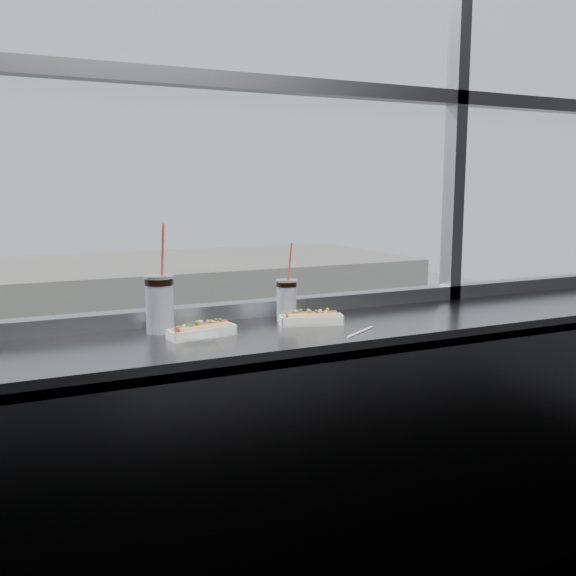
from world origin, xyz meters
name	(u,v)px	position (x,y,z in m)	size (l,w,h in m)	color
wall_back_lower	(251,447)	(0.00, 1.50, 0.55)	(6.00, 6.00, 0.00)	black
window_glass	(245,0)	(0.00, 1.52, 2.30)	(6.00, 6.00, 0.00)	silver
counter	(279,338)	(0.00, 1.23, 1.07)	(6.00, 0.55, 0.06)	slate
counter_fascia	(311,503)	(0.00, 0.97, 0.55)	(6.00, 0.04, 1.04)	slate
hotdog_tray_left	(202,330)	(-0.29, 1.24, 1.12)	(0.25, 0.11, 0.06)	white
hotdog_tray_right	(311,318)	(0.15, 1.26, 1.12)	(0.25, 0.14, 0.06)	white
soda_cup_left	(160,301)	(-0.40, 1.36, 1.21)	(0.11, 0.11, 0.39)	white
soda_cup_right	(287,298)	(0.09, 1.36, 1.19)	(0.08, 0.08, 0.30)	white
loose_straw	(360,332)	(0.24, 1.05, 1.10)	(0.01, 0.01, 0.19)	white
wrapper	(201,337)	(-0.30, 1.19, 1.11)	(0.11, 0.08, 0.03)	silver
plaza_ground	(9,377)	(0.00, 45.00, -11.00)	(120.00, 120.00, 0.00)	gray
street_asphalt	(37,553)	(0.00, 21.50, -10.97)	(80.00, 10.00, 0.06)	black
far_sidewalk	(23,465)	(0.00, 29.50, -10.98)	(80.00, 6.00, 0.04)	gray
far_building	(8,335)	(0.00, 39.50, -7.00)	(50.00, 14.00, 8.00)	gray
car_near_d	(290,526)	(7.84, 17.50, -9.79)	(6.88, 2.87, 2.29)	#F7FFCB
car_near_e	(393,500)	(12.05, 17.50, -9.78)	(6.98, 2.91, 2.33)	navy
car_far_c	(320,426)	(13.30, 25.50, -9.91)	(6.18, 2.57, 2.06)	#B8B9B1
pedestrian_c	(92,425)	(3.25, 30.19, -9.81)	(1.02, 0.77, 2.30)	#66605B
pedestrian_d	(207,418)	(8.54, 28.58, -9.80)	(1.03, 0.77, 2.32)	#66605B
tree_center	(55,386)	(1.58, 29.50, -7.45)	(3.35, 3.35, 5.24)	#47382B
tree_right	(258,362)	(11.71, 29.50, -7.48)	(3.32, 3.32, 5.18)	#47382B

